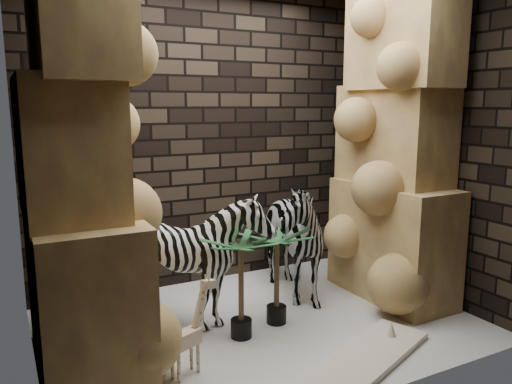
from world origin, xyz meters
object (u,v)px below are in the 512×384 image
zebra_left (195,266)px  palm_back (241,287)px  giraffe_toy (184,329)px  palm_front (277,277)px  surfboard (355,368)px  zebra_right (283,226)px

zebra_left → palm_back: zebra_left is taller
palm_back → zebra_left: bearing=125.4°
giraffe_toy → palm_front: bearing=2.0°
palm_front → surfboard: size_ratio=0.50×
palm_front → palm_back: palm_back is taller
giraffe_toy → palm_back: bearing=7.4°
palm_front → surfboard: bearing=-84.3°
zebra_left → palm_back: 0.44m
palm_front → surfboard: 1.01m
palm_back → giraffe_toy: bearing=-150.2°
palm_front → zebra_right: bearing=54.9°
zebra_right → palm_front: (-0.38, -0.54, -0.28)m
zebra_right → zebra_left: 1.07m
zebra_right → palm_back: bearing=-133.1°
zebra_left → giraffe_toy: bearing=-123.1°
giraffe_toy → palm_front: 1.07m
palm_front → palm_back: 0.40m
zebra_right → palm_back: size_ratio=1.63×
zebra_right → surfboard: zebra_right is taller
zebra_right → surfboard: bearing=-94.2°
surfboard → palm_front: bearing=73.8°
surfboard → zebra_left: bearing=99.6°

